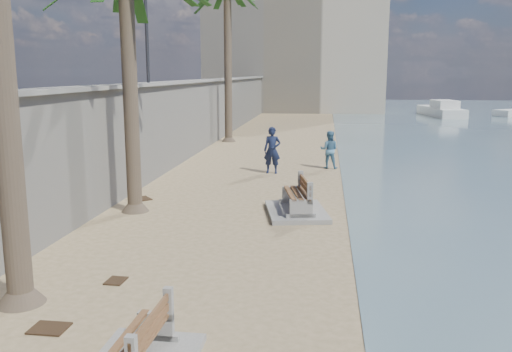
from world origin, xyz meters
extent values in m
plane|color=tan|center=(0.00, 0.00, 0.00)|extent=(140.00, 140.00, 0.00)
cube|color=gray|center=(-5.20, 20.00, 1.75)|extent=(0.45, 70.00, 3.50)
cube|color=gray|center=(-5.20, 20.00, 3.55)|extent=(0.80, 70.00, 0.12)
cube|color=#B7AA93|center=(-2.00, 52.00, 7.00)|extent=(18.00, 12.00, 14.00)
cube|color=gray|center=(0.58, 7.66, 0.06)|extent=(2.03, 2.62, 0.13)
cylinder|color=brown|center=(-4.09, 7.35, 3.56)|extent=(0.42, 0.42, 7.11)
cylinder|color=brown|center=(-4.26, 23.71, 4.45)|extent=(0.44, 0.44, 8.89)
cylinder|color=#2D2D33|center=(-5.10, 12.00, 6.11)|extent=(0.12, 0.12, 5.00)
imported|color=#131B36|center=(-0.74, 13.90, 1.07)|extent=(0.79, 0.56, 2.13)
imported|color=teal|center=(1.52, 15.31, 0.88)|extent=(0.90, 0.73, 1.75)
cube|color=#382616|center=(-2.89, 0.07, 0.01)|extent=(0.57, 0.46, 0.03)
cube|color=#382616|center=(-4.42, 8.85, 0.01)|extent=(0.78, 0.79, 0.03)
cube|color=#382616|center=(-2.60, 2.10, 0.01)|extent=(0.36, 0.44, 0.03)
camera|label=1|loc=(1.35, -7.36, 3.97)|focal=38.00mm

